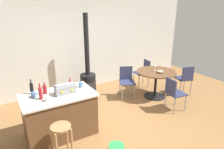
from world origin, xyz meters
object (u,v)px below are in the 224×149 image
(bottle_2, at_px, (70,84))
(wooden_stool, at_px, (61,135))
(cup_2, at_px, (81,85))
(dining_table, at_px, (156,77))
(bottle_3, at_px, (45,89))
(wine_glass, at_px, (155,67))
(folding_chair_right, at_px, (185,78))
(bottle_1, at_px, (41,93))
(toolbox, at_px, (65,89))
(serving_bowl, at_px, (160,71))
(folding_chair_far, at_px, (127,80))
(kitchen_island, at_px, (60,114))
(folding_chair_left, at_px, (174,92))
(folding_chair_near, at_px, (143,71))
(bottle_0, at_px, (32,88))
(wood_stove, at_px, (88,78))
(cup_1, at_px, (34,95))
(cup_0, at_px, (47,98))

(bottle_2, bearing_deg, wooden_stool, -120.35)
(cup_2, bearing_deg, dining_table, 5.87)
(bottle_3, relative_size, wine_glass, 1.57)
(folding_chair_right, distance_m, bottle_1, 3.99)
(toolbox, height_order, serving_bowl, toolbox)
(folding_chair_far, relative_size, serving_bowl, 4.90)
(kitchen_island, distance_m, bottle_3, 0.58)
(folding_chair_far, relative_size, folding_chair_right, 1.00)
(kitchen_island, height_order, folding_chair_far, kitchen_island)
(wooden_stool, height_order, cup_2, cup_2)
(bottle_1, distance_m, wine_glass, 3.24)
(wooden_stool, xyz_separation_m, wine_glass, (3.06, 1.12, 0.41))
(folding_chair_left, xyz_separation_m, cup_2, (-2.17, 0.58, 0.44))
(folding_chair_right, xyz_separation_m, cup_2, (-3.14, 0.09, 0.41))
(folding_chair_near, xyz_separation_m, bottle_0, (-3.45, -0.86, 0.49))
(folding_chair_near, height_order, folding_chair_far, folding_chair_far)
(wood_stove, xyz_separation_m, cup_1, (-1.66, -1.30, 0.39))
(cup_2, xyz_separation_m, serving_bowl, (2.33, 0.10, -0.14))
(kitchen_island, height_order, bottle_0, bottle_0)
(folding_chair_left, distance_m, wine_glass, 1.01)
(toolbox, height_order, bottle_2, bottle_2)
(folding_chair_right, bearing_deg, wood_stove, 149.87)
(wood_stove, distance_m, serving_bowl, 2.01)
(wooden_stool, xyz_separation_m, folding_chair_near, (3.22, 1.80, 0.05))
(wood_stove, distance_m, bottle_3, 1.96)
(bottle_0, distance_m, serving_bowl, 3.26)
(wooden_stool, height_order, folding_chair_left, folding_chair_left)
(bottle_1, xyz_separation_m, cup_0, (0.08, -0.13, -0.07))
(toolbox, height_order, wine_glass, toolbox)
(dining_table, distance_m, cup_2, 2.37)
(bottle_2, xyz_separation_m, serving_bowl, (2.54, 0.06, -0.17))
(cup_2, bearing_deg, folding_chair_left, -14.96)
(bottle_3, bearing_deg, dining_table, 3.54)
(wood_stove, height_order, bottle_2, wood_stove)
(cup_0, bearing_deg, folding_chair_near, 21.73)
(folding_chair_far, distance_m, bottle_3, 2.43)
(wine_glass, bearing_deg, folding_chair_left, -102.11)
(bottle_1, height_order, cup_2, bottle_1)
(wooden_stool, bearing_deg, wood_stove, 55.61)
(bottle_0, xyz_separation_m, cup_2, (0.92, -0.17, -0.06))
(folding_chair_far, xyz_separation_m, bottle_2, (-1.81, -0.58, 0.44))
(folding_chair_far, xyz_separation_m, bottle_0, (-2.53, -0.46, 0.47))
(folding_chair_right, bearing_deg, folding_chair_left, -153.18)
(wooden_stool, height_order, folding_chair_near, folding_chair_near)
(toolbox, bearing_deg, folding_chair_right, 0.77)
(bottle_2, bearing_deg, cup_2, -11.54)
(bottle_1, bearing_deg, bottle_0, 106.70)
(dining_table, relative_size, folding_chair_right, 1.22)
(toolbox, bearing_deg, cup_1, 165.61)
(dining_table, distance_m, cup_1, 3.29)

